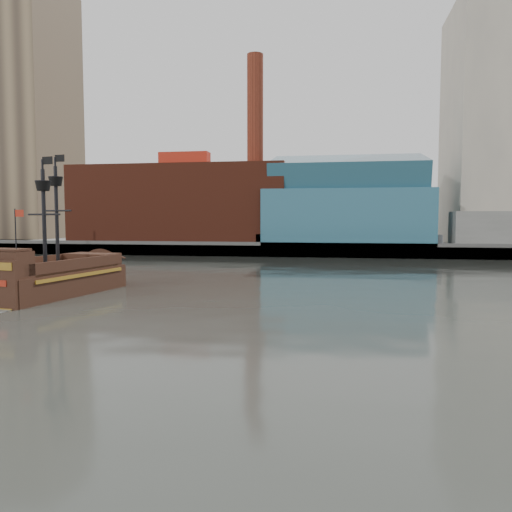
# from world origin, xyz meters

# --- Properties ---
(ground) EXTENTS (400.00, 400.00, 0.00)m
(ground) POSITION_xyz_m (0.00, 0.00, 0.00)
(ground) COLOR #292C27
(ground) RESTS_ON ground
(promenade_far) EXTENTS (220.00, 60.00, 2.00)m
(promenade_far) POSITION_xyz_m (0.00, 92.00, 1.00)
(promenade_far) COLOR slate
(promenade_far) RESTS_ON ground
(seawall) EXTENTS (220.00, 1.00, 2.60)m
(seawall) POSITION_xyz_m (0.00, 62.50, 1.30)
(seawall) COLOR #4C4C49
(seawall) RESTS_ON ground
(skyline) EXTENTS (149.00, 45.00, 62.00)m
(skyline) POSITION_xyz_m (5.21, 84.56, 24.55)
(skyline) COLOR #7A6649
(skyline) RESTS_ON promenade_far
(pirate_ship) EXTENTS (8.08, 18.50, 13.38)m
(pirate_ship) POSITION_xyz_m (-16.06, 14.78, 1.21)
(pirate_ship) COLOR black
(pirate_ship) RESTS_ON ground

